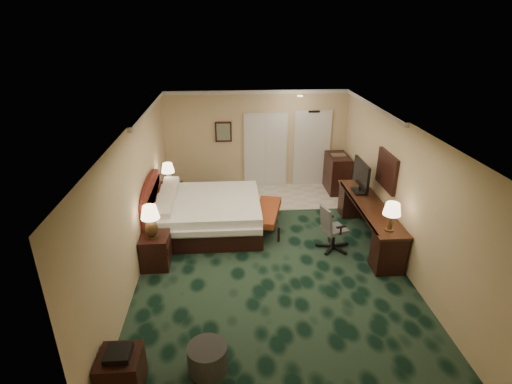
{
  "coord_description": "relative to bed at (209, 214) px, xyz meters",
  "views": [
    {
      "loc": [
        -0.76,
        -6.86,
        4.43
      ],
      "look_at": [
        -0.23,
        0.6,
        1.16
      ],
      "focal_mm": 28.0,
      "sensor_mm": 36.0,
      "label": 1
    }
  ],
  "objects": [
    {
      "name": "side_table",
      "position": [
        -0.95,
        -4.26,
        -0.08
      ],
      "size": [
        0.53,
        0.53,
        0.57
      ],
      "primitive_type": "cube",
      "color": "black",
      "rests_on": "ground"
    },
    {
      "name": "wall_front",
      "position": [
        1.26,
        -4.99,
        0.99
      ],
      "size": [
        5.0,
        0.0,
        2.7
      ],
      "primitive_type": "cube",
      "color": "tan",
      "rests_on": "ground"
    },
    {
      "name": "ceiling",
      "position": [
        1.26,
        -1.24,
        2.34
      ],
      "size": [
        5.0,
        7.5,
        0.0
      ],
      "primitive_type": "cube",
      "color": "silver",
      "rests_on": "wall_back"
    },
    {
      "name": "bed",
      "position": [
        0.0,
        0.0,
        0.0
      ],
      "size": [
        2.29,
        2.12,
        0.73
      ],
      "primitive_type": "cube",
      "color": "white",
      "rests_on": "ground"
    },
    {
      "name": "wall_mirror",
      "position": [
        3.72,
        -0.64,
        1.19
      ],
      "size": [
        0.05,
        0.95,
        0.75
      ],
      "primitive_type": "cube",
      "color": "white",
      "rests_on": "wall_right"
    },
    {
      "name": "crown_molding",
      "position": [
        1.26,
        -1.24,
        2.29
      ],
      "size": [
        5.0,
        7.5,
        0.1
      ],
      "primitive_type": null,
      "color": "silver",
      "rests_on": "wall_back"
    },
    {
      "name": "headboard",
      "position": [
        -1.18,
        -0.24,
        0.34
      ],
      "size": [
        0.12,
        2.0,
        1.4
      ],
      "primitive_type": null,
      "color": "#4A1207",
      "rests_on": "ground"
    },
    {
      "name": "tile_patch",
      "position": [
        2.16,
        1.66,
        -0.36
      ],
      "size": [
        3.2,
        1.7,
        0.01
      ],
      "primitive_type": "cube",
      "color": "beige",
      "rests_on": "ground"
    },
    {
      "name": "closet_doors",
      "position": [
        1.51,
        2.47,
        0.69
      ],
      "size": [
        1.2,
        0.06,
        2.1
      ],
      "primitive_type": "cube",
      "color": "silver",
      "rests_on": "ground"
    },
    {
      "name": "wall_back",
      "position": [
        1.26,
        2.51,
        0.99
      ],
      "size": [
        5.0,
        0.0,
        2.7
      ],
      "primitive_type": "cube",
      "color": "tan",
      "rests_on": "ground"
    },
    {
      "name": "desk_lamp",
      "position": [
        3.41,
        -1.82,
        0.74
      ],
      "size": [
        0.4,
        0.4,
        0.57
      ],
      "primitive_type": null,
      "rotation": [
        0.0,
        0.0,
        0.3
      ],
      "color": "#311E10",
      "rests_on": "desk"
    },
    {
      "name": "entry_door",
      "position": [
        2.81,
        2.48,
        0.69
      ],
      "size": [
        1.02,
        0.06,
        2.18
      ],
      "primitive_type": "cube",
      "color": "silver",
      "rests_on": "ground"
    },
    {
      "name": "wall_right",
      "position": [
        3.76,
        -1.24,
        0.99
      ],
      "size": [
        0.0,
        7.5,
        2.7
      ],
      "primitive_type": "cube",
      "color": "tan",
      "rests_on": "ground"
    },
    {
      "name": "floor",
      "position": [
        1.26,
        -1.24,
        -0.36
      ],
      "size": [
        5.0,
        7.5,
        0.0
      ],
      "primitive_type": "cube",
      "color": "black",
      "rests_on": "ground"
    },
    {
      "name": "wall_left",
      "position": [
        -1.24,
        -1.24,
        0.99
      ],
      "size": [
        0.0,
        7.5,
        2.7
      ],
      "primitive_type": "cube",
      "color": "tan",
      "rests_on": "ground"
    },
    {
      "name": "nightstand_far",
      "position": [
        -0.96,
        1.03,
        -0.03
      ],
      "size": [
        0.53,
        0.61,
        0.66
      ],
      "primitive_type": "cube",
      "color": "black",
      "rests_on": "ground"
    },
    {
      "name": "lamp_near",
      "position": [
        -0.98,
        -1.46,
        0.61
      ],
      "size": [
        0.42,
        0.42,
        0.65
      ],
      "primitive_type": null,
      "rotation": [
        0.0,
        0.0,
        -0.25
      ],
      "color": "#311E10",
      "rests_on": "nightstand_near"
    },
    {
      "name": "desk",
      "position": [
        3.43,
        -0.71,
        0.05
      ],
      "size": [
        0.61,
        2.84,
        0.82
      ],
      "primitive_type": "cube",
      "color": "black",
      "rests_on": "ground"
    },
    {
      "name": "bed_bench",
      "position": [
        1.31,
        -0.07,
        -0.12
      ],
      "size": [
        0.82,
        1.51,
        0.48
      ],
      "primitive_type": "cube",
      "rotation": [
        0.0,
        0.0,
        -0.24
      ],
      "color": "brown",
      "rests_on": "ground"
    },
    {
      "name": "tv",
      "position": [
        3.4,
        -0.04,
        0.82
      ],
      "size": [
        0.08,
        0.94,
        0.74
      ],
      "primitive_type": "cube",
      "rotation": [
        0.0,
        0.0,
        0.0
      ],
      "color": "black",
      "rests_on": "desk"
    },
    {
      "name": "lamp_far",
      "position": [
        -0.98,
        0.99,
        0.6
      ],
      "size": [
        0.33,
        0.33,
        0.59
      ],
      "primitive_type": null,
      "rotation": [
        0.0,
        0.0,
        0.06
      ],
      "color": "#311E10",
      "rests_on": "nightstand_far"
    },
    {
      "name": "desk_chair",
      "position": [
        2.6,
        -1.05,
        0.13
      ],
      "size": [
        0.7,
        0.68,
        0.98
      ],
      "primitive_type": null,
      "rotation": [
        0.0,
        0.0,
        0.3
      ],
      "color": "#4F4F4F",
      "rests_on": "ground"
    },
    {
      "name": "wall_art",
      "position": [
        0.36,
        2.47,
        1.24
      ],
      "size": [
        0.45,
        0.06,
        0.55
      ],
      "primitive_type": "cube",
      "color": "#52645A",
      "rests_on": "wall_back"
    },
    {
      "name": "minibar",
      "position": [
        3.44,
        1.96,
        0.15
      ],
      "size": [
        0.54,
        0.97,
        1.02
      ],
      "primitive_type": "cube",
      "color": "black",
      "rests_on": "ground"
    },
    {
      "name": "ottoman",
      "position": [
        0.12,
        -4.01,
        -0.17
      ],
      "size": [
        0.66,
        0.66,
        0.39
      ],
      "primitive_type": "cylinder",
      "rotation": [
        0.0,
        0.0,
        0.26
      ],
      "color": "#2F2F31",
      "rests_on": "ground"
    },
    {
      "name": "nightstand_near",
      "position": [
        -0.96,
        -1.41,
        -0.04
      ],
      "size": [
        0.52,
        0.59,
        0.65
      ],
      "primitive_type": "cube",
      "color": "black",
      "rests_on": "ground"
    }
  ]
}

